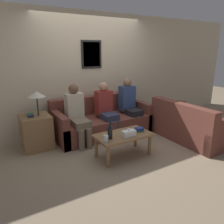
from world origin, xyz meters
TOP-DOWN VIEW (x-y plane):
  - ground_plane at (0.00, 0.00)m, footprint 16.00×16.00m
  - wall_back at (0.00, 1.03)m, footprint 9.00×0.08m
  - couch_main at (0.00, 0.55)m, footprint 2.11×0.92m
  - couch_side at (1.42, -0.69)m, footprint 0.92×1.54m
  - coffee_table at (-0.20, -0.60)m, footprint 0.97×0.54m
  - side_table_with_lamp at (-1.41, 0.51)m, footprint 0.53×0.53m
  - wine_bottle at (-0.49, -0.65)m, footprint 0.08×0.08m
  - drinking_glass at (-0.61, -0.72)m, footprint 0.08×0.08m
  - book_stack at (0.12, -0.63)m, footprint 0.16×0.11m
  - tissue_box at (-0.17, -0.72)m, footprint 0.23×0.12m
  - person_left at (-0.66, 0.34)m, footprint 0.34×0.66m
  - person_middle at (0.02, 0.40)m, footprint 0.34×0.59m
  - person_right at (0.64, 0.41)m, footprint 0.34×0.60m

SIDE VIEW (x-z plane):
  - ground_plane at x=0.00m, z-range 0.00..0.00m
  - couch_main at x=0.00m, z-range -0.12..0.68m
  - couch_side at x=1.42m, z-range -0.12..0.68m
  - coffee_table at x=-0.20m, z-range 0.14..0.54m
  - side_table_with_lamp at x=-1.41m, z-range -0.19..0.90m
  - book_stack at x=0.12m, z-range 0.40..0.47m
  - tissue_box at x=-0.17m, z-range 0.38..0.53m
  - drinking_glass at x=-0.61m, z-range 0.40..0.51m
  - wine_bottle at x=-0.49m, z-range 0.37..0.66m
  - person_left at x=-0.66m, z-range 0.03..1.20m
  - person_middle at x=0.02m, z-range 0.04..1.19m
  - person_right at x=0.64m, z-range 0.03..1.23m
  - wall_back at x=0.00m, z-range 0.00..2.60m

